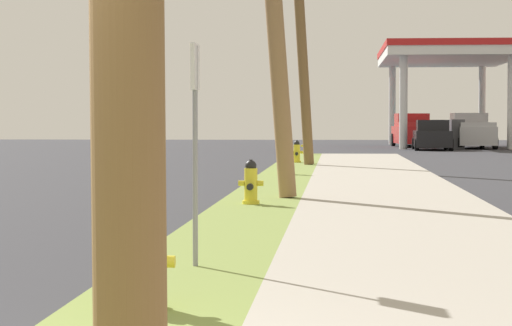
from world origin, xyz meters
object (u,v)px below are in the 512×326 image
(street_sign_post, at_px, (195,107))
(truck_red_on_apron, at_px, (414,131))
(utility_pole_background, at_px, (300,9))
(car_teal_by_near_pump, at_px, (419,134))
(fire_hydrant_nearest, at_px, (147,265))
(fire_hydrant_third, at_px, (285,162))
(fire_hydrant_fourth, at_px, (297,153))
(fire_hydrant_second, at_px, (251,185))
(car_black_by_far_pump, at_px, (432,136))
(fire_hydrant_fifth, at_px, (306,146))
(truck_silver_at_forecourt, at_px, (471,132))

(street_sign_post, relative_size, truck_red_on_apron, 0.38)
(utility_pole_background, relative_size, car_teal_by_near_pump, 2.10)
(fire_hydrant_nearest, relative_size, fire_hydrant_third, 1.00)
(fire_hydrant_third, bearing_deg, fire_hydrant_fourth, 89.85)
(fire_hydrant_second, xyz_separation_m, car_black_by_far_pump, (6.42, 38.06, 0.28))
(street_sign_post, bearing_deg, fire_hydrant_third, 90.04)
(car_teal_by_near_pump, bearing_deg, fire_hydrant_fourth, -101.81)
(fire_hydrant_fifth, height_order, car_teal_by_near_pump, car_teal_by_near_pump)
(truck_red_on_apron, bearing_deg, fire_hydrant_fifth, -108.36)
(truck_silver_at_forecourt, bearing_deg, street_sign_post, -100.17)
(fire_hydrant_second, distance_m, fire_hydrant_third, 9.96)
(street_sign_post, height_order, car_teal_by_near_pump, street_sign_post)
(fire_hydrant_fourth, xyz_separation_m, car_teal_by_near_pump, (6.45, 30.86, 0.28))
(fire_hydrant_second, height_order, utility_pole_background, utility_pole_background)
(car_teal_by_near_pump, xyz_separation_m, truck_red_on_apron, (-0.61, -3.92, 0.19))
(car_black_by_far_pump, bearing_deg, car_teal_by_near_pump, 89.33)
(car_teal_by_near_pump, xyz_separation_m, truck_silver_at_forecourt, (2.32, -7.16, 0.19))
(car_black_by_far_pump, bearing_deg, truck_silver_at_forecourt, 53.85)
(fire_hydrant_nearest, distance_m, fire_hydrant_fifth, 36.89)
(car_teal_by_near_pump, distance_m, car_black_by_far_pump, 10.50)
(fire_hydrant_fifth, xyz_separation_m, street_sign_post, (-0.03, -34.61, 1.19))
(fire_hydrant_third, bearing_deg, fire_hydrant_second, -90.42)
(fire_hydrant_second, relative_size, fire_hydrant_fourth, 1.00)
(fire_hydrant_fourth, relative_size, truck_silver_at_forecourt, 0.14)
(fire_hydrant_nearest, xyz_separation_m, car_teal_by_near_pump, (6.51, 58.34, 0.28))
(fire_hydrant_second, bearing_deg, utility_pole_background, 89.09)
(fire_hydrant_second, bearing_deg, fire_hydrant_fifth, 89.75)
(fire_hydrant_second, xyz_separation_m, fire_hydrant_third, (0.07, 9.96, 0.00))
(fire_hydrant_nearest, height_order, car_teal_by_near_pump, car_teal_by_near_pump)
(fire_hydrant_nearest, height_order, truck_red_on_apron, truck_red_on_apron)
(fire_hydrant_fifth, distance_m, car_teal_by_near_pump, 22.40)
(fire_hydrant_third, bearing_deg, fire_hydrant_nearest, -90.12)
(car_black_by_far_pump, distance_m, truck_red_on_apron, 6.60)
(fire_hydrant_nearest, height_order, utility_pole_background, utility_pole_background)
(street_sign_post, relative_size, car_black_by_far_pump, 0.47)
(street_sign_post, height_order, car_black_by_far_pump, street_sign_post)
(fire_hydrant_second, height_order, car_black_by_far_pump, car_black_by_far_pump)
(fire_hydrant_third, xyz_separation_m, fire_hydrant_fourth, (0.02, 7.75, 0.00))
(fire_hydrant_nearest, distance_m, truck_silver_at_forecourt, 51.94)
(fire_hydrant_second, distance_m, car_black_by_far_pump, 38.60)
(street_sign_post, relative_size, truck_silver_at_forecourt, 0.39)
(fire_hydrant_third, distance_m, street_sign_post, 17.50)
(car_teal_by_near_pump, bearing_deg, fire_hydrant_second, -97.67)
(utility_pole_background, bearing_deg, truck_silver_at_forecourt, 71.47)
(fire_hydrant_fourth, height_order, car_black_by_far_pump, car_black_by_far_pump)
(fire_hydrant_nearest, bearing_deg, fire_hydrant_third, 89.88)
(fire_hydrant_second, xyz_separation_m, utility_pole_background, (0.25, 15.71, 4.58))
(fire_hydrant_third, height_order, truck_silver_at_forecourt, truck_silver_at_forecourt)
(fire_hydrant_fifth, distance_m, truck_red_on_apron, 18.48)
(car_black_by_far_pump, height_order, truck_red_on_apron, truck_red_on_apron)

